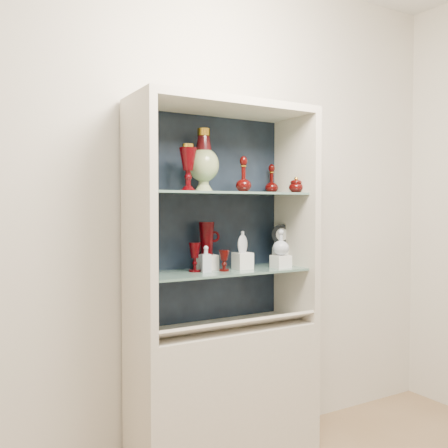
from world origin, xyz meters
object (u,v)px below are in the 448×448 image
pedestal_lamp_right (188,168)px  ruby_goblet_tall (195,257)px  clear_round_decanter (281,243)px  flat_flask (243,242)px  ruby_pitcher (207,238)px  clear_square_bottle (206,259)px  cameo_medallion (282,236)px  ruby_decanter_a (244,172)px  cobalt_goblet (142,257)px  pedestal_lamp_left (140,167)px  ruby_goblet_small (224,261)px  enamel_urn (204,160)px  ruby_decanter_b (272,178)px  lidded_bowl (296,185)px

pedestal_lamp_right → ruby_goblet_tall: pedestal_lamp_right is taller
pedestal_lamp_right → clear_round_decanter: bearing=-7.4°
flat_flask → ruby_pitcher: bearing=132.2°
clear_square_bottle → ruby_goblet_tall: bearing=137.7°
cameo_medallion → ruby_decanter_a: bearing=-143.5°
cobalt_goblet → pedestal_lamp_left: bearing=90.0°
ruby_pitcher → clear_round_decanter: size_ratio=1.30×
pedestal_lamp_left → pedestal_lamp_right: pedestal_lamp_right is taller
ruby_decanter_a → clear_round_decanter: (0.22, -0.04, -0.39)m
ruby_goblet_tall → clear_round_decanter: 0.50m
ruby_decanter_a → cobalt_goblet: ruby_decanter_a is taller
ruby_decanter_a → ruby_goblet_tall: (-0.27, 0.05, -0.45)m
ruby_decanter_a → pedestal_lamp_right: bearing=174.7°
ruby_goblet_small → ruby_pitcher: ruby_pitcher is taller
enamel_urn → ruby_goblet_tall: 0.52m
pedestal_lamp_right → ruby_decanter_a: bearing=-5.3°
enamel_urn → cameo_medallion: bearing=0.1°
ruby_pitcher → clear_square_bottle: size_ratio=1.30×
ruby_decanter_b → ruby_goblet_tall: (-0.55, -0.08, -0.43)m
clear_round_decanter → cameo_medallion: cameo_medallion is taller
enamel_urn → ruby_goblet_tall: size_ratio=2.20×
pedestal_lamp_right → clear_round_decanter: pedestal_lamp_right is taller
clear_round_decanter → ruby_pitcher: bearing=160.6°
enamel_urn → ruby_pitcher: 0.42m
enamel_urn → pedestal_lamp_right: bearing=-154.7°
ruby_pitcher → flat_flask: (0.18, -0.08, -0.02)m
ruby_decanter_a → ruby_decanter_b: bearing=24.9°
ruby_pitcher → ruby_goblet_tall: bearing=-142.4°
ruby_decanter_b → clear_round_decanter: (-0.06, -0.17, -0.37)m
pedestal_lamp_right → enamel_urn: enamel_urn is taller
pedestal_lamp_left → cameo_medallion: 0.95m
ruby_decanter_b → clear_square_bottle: (-0.50, -0.12, -0.44)m
lidded_bowl → clear_square_bottle: 0.68m
pedestal_lamp_right → clear_square_bottle: bearing=-10.4°
clear_square_bottle → flat_flask: (0.23, 0.01, 0.08)m
enamel_urn → clear_round_decanter: enamel_urn is taller
cobalt_goblet → flat_flask: bearing=-4.4°
ruby_decanter_a → ruby_decanter_b: 0.31m
ruby_decanter_b → cameo_medallion: bearing=-44.1°
ruby_goblet_small → clear_square_bottle: clear_square_bottle is taller
ruby_decanter_b → clear_round_decanter: 0.41m
ruby_pitcher → ruby_decanter_a: bearing=-17.4°
pedestal_lamp_left → ruby_pitcher: size_ratio=1.33×
pedestal_lamp_left → ruby_decanter_a: pedestal_lamp_left is taller
enamel_urn → cameo_medallion: (0.52, 0.00, -0.42)m
clear_round_decanter → cameo_medallion: size_ratio=0.96×
pedestal_lamp_left → cobalt_goblet: pedestal_lamp_left is taller
flat_flask → clear_round_decanter: size_ratio=0.88×
cobalt_goblet → ruby_goblet_tall: size_ratio=1.19×
pedestal_lamp_left → ruby_goblet_tall: bearing=-7.4°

